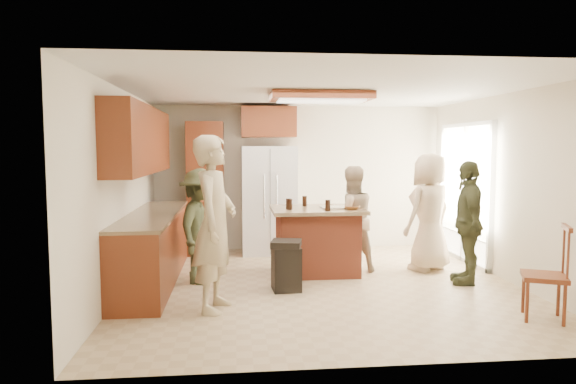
{
  "coord_description": "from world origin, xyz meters",
  "views": [
    {
      "loc": [
        -1.1,
        -6.45,
        1.78
      ],
      "look_at": [
        -0.37,
        0.76,
        1.15
      ],
      "focal_mm": 32.0,
      "sensor_mm": 36.0,
      "label": 1
    }
  ],
  "objects": [
    {
      "name": "back_wall_units",
      "position": [
        -1.33,
        2.2,
        1.38
      ],
      "size": [
        1.8,
        0.6,
        2.45
      ],
      "color": "maroon",
      "rests_on": "ground"
    },
    {
      "name": "person_side_right",
      "position": [
        1.91,
        -0.09,
        0.81
      ],
      "size": [
        0.71,
        1.04,
        1.61
      ],
      "primitive_type": "imported",
      "rotation": [
        0.0,
        0.0,
        -1.83
      ],
      "color": "#414427",
      "rests_on": "ground"
    },
    {
      "name": "left_cabinetry",
      "position": [
        -2.24,
        0.4,
        0.96
      ],
      "size": [
        0.64,
        3.0,
        2.3
      ],
      "color": "maroon",
      "rests_on": "ground"
    },
    {
      "name": "trash_bin",
      "position": [
        -0.49,
        -0.2,
        0.32
      ],
      "size": [
        0.42,
        0.42,
        0.63
      ],
      "color": "black",
      "rests_on": "ground"
    },
    {
      "name": "person_behind_left",
      "position": [
        0.53,
        0.69,
        0.76
      ],
      "size": [
        0.8,
        0.57,
        1.52
      ],
      "primitive_type": "imported",
      "rotation": [
        0.0,
        0.0,
        3.3
      ],
      "color": "tan",
      "rests_on": "ground"
    },
    {
      "name": "spindle_chair",
      "position": [
        2.08,
        -1.56,
        0.45
      ],
      "size": [
        0.56,
        0.56,
        0.99
      ],
      "color": "maroon",
      "rests_on": "ground"
    },
    {
      "name": "person_counter",
      "position": [
        -1.57,
        0.28,
        0.75
      ],
      "size": [
        0.68,
        1.06,
        1.51
      ],
      "primitive_type": "imported",
      "rotation": [
        0.0,
        0.0,
        1.32
      ],
      "color": "#363A22",
      "rests_on": "ground"
    },
    {
      "name": "kitchen_island",
      "position": [
        0.03,
        0.66,
        0.47
      ],
      "size": [
        1.28,
        1.03,
        0.93
      ],
      "color": "#A6442A",
      "rests_on": "ground"
    },
    {
      "name": "island_items",
      "position": [
        0.2,
        0.56,
        0.97
      ],
      "size": [
        1.04,
        0.65,
        0.15
      ],
      "color": "silver",
      "rests_on": "kitchen_island"
    },
    {
      "name": "person_front_left",
      "position": [
        -1.33,
        -0.87,
        0.96
      ],
      "size": [
        0.66,
        0.8,
        1.91
      ],
      "primitive_type": "imported",
      "rotation": [
        0.0,
        0.0,
        1.33
      ],
      "color": "tan",
      "rests_on": "ground"
    },
    {
      "name": "room_shell",
      "position": [
        4.37,
        1.64,
        0.87
      ],
      "size": [
        8.0,
        5.2,
        5.0
      ],
      "color": "tan",
      "rests_on": "ground"
    },
    {
      "name": "refrigerator",
      "position": [
        -0.55,
        2.12,
        0.9
      ],
      "size": [
        0.9,
        0.76,
        1.8
      ],
      "color": "white",
      "rests_on": "ground"
    },
    {
      "name": "person_behind_right",
      "position": [
        1.68,
        0.65,
        0.85
      ],
      "size": [
        0.99,
        0.89,
        1.7
      ],
      "primitive_type": "imported",
      "rotation": [
        0.0,
        0.0,
        3.68
      ],
      "color": "tan",
      "rests_on": "ground"
    }
  ]
}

